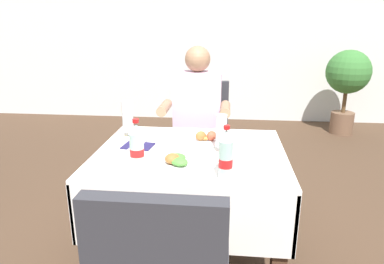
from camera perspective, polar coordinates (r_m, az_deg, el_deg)
name	(u,v)px	position (r m, az deg, el deg)	size (l,w,h in m)	color
back_wall	(216,22)	(5.27, 3.89, 17.62)	(11.00, 0.12, 2.87)	silver
main_dining_table	(190,179)	(2.01, -0.29, -7.72)	(1.05, 0.89, 0.73)	white
chair_far_diner_seat	(201,135)	(2.79, 1.52, -0.56)	(0.44, 0.50, 0.97)	#2D2D33
seated_diner_far	(197,120)	(2.64, 0.78, 1.97)	(0.50, 0.46, 1.26)	#282D42
plate_near_camera	(177,161)	(1.76, -2.50, -4.75)	(0.26, 0.26, 0.06)	white
plate_far_diner	(205,139)	(2.09, 2.12, -1.14)	(0.25, 0.25, 0.07)	white
beer_glass_left	(221,133)	(1.90, 4.83, -0.21)	(0.07, 0.07, 0.21)	white
beer_glass_middle	(128,118)	(2.19, -10.53, 2.34)	(0.07, 0.07, 0.23)	white
cola_bottle_primary	(137,147)	(1.72, -9.06, -2.38)	(0.07, 0.07, 0.25)	silver
cola_bottle_secondary	(226,157)	(1.56, 5.58, -4.05)	(0.07, 0.07, 0.26)	silver
napkin_cutlery_set	(138,146)	(2.04, -8.87, -2.24)	(0.18, 0.19, 0.01)	#231E4C
potted_plant_corner	(347,79)	(4.95, 24.19, 8.01)	(0.56, 0.56, 1.10)	brown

